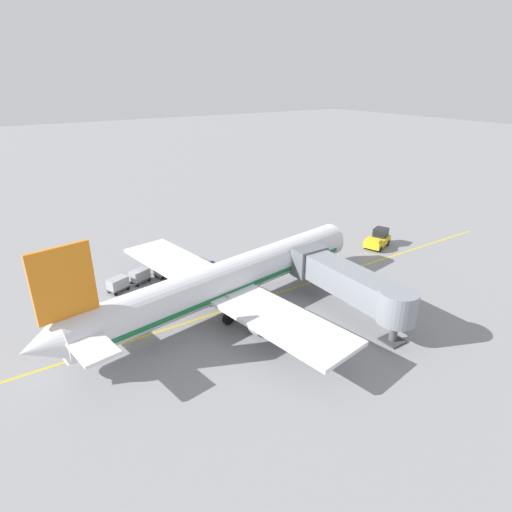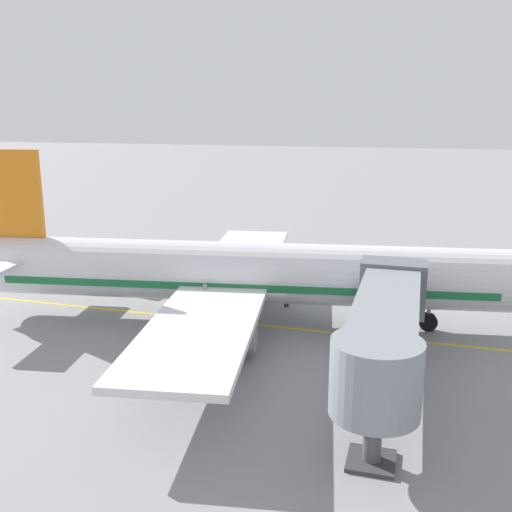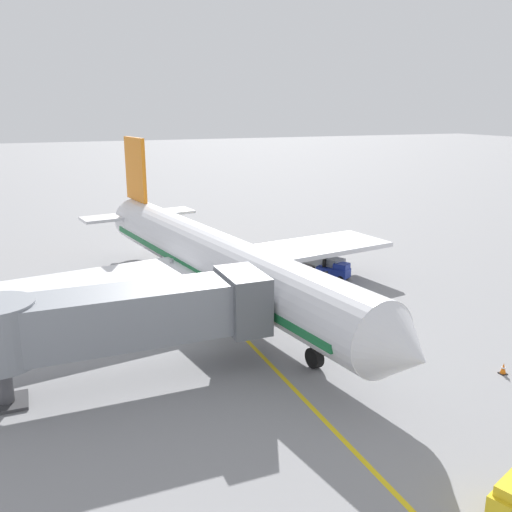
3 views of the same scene
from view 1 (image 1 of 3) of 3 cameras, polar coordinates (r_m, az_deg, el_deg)
name	(u,v)px [view 1 (image 1 of 3)]	position (r m, az deg, el deg)	size (l,w,h in m)	color
ground_plane	(245,304)	(43.53, -1.56, -6.48)	(400.00, 400.00, 0.00)	gray
gate_lead_in_line	(245,304)	(43.53, -1.56, -6.47)	(0.24, 80.00, 0.01)	gold
parked_airliner	(226,280)	(41.33, -4.02, -3.24)	(30.44, 37.27, 10.63)	silver
jet_bridge	(350,283)	(41.12, 12.60, -3.50)	(14.22, 3.50, 4.98)	gray
pushback_tractor	(378,239)	(59.67, 16.09, 2.20)	(3.59, 4.89, 2.40)	gold
baggage_tug_lead	(171,269)	(50.41, -11.38, -1.71)	(2.43, 2.73, 1.62)	#1E339E
baggage_tug_trailing	(207,270)	(49.55, -6.65, -1.84)	(1.38, 2.55, 1.62)	navy
baggage_tug_spare	(116,314)	(42.56, -18.29, -7.41)	(1.59, 2.64, 1.62)	gold
baggage_cart_front	(164,268)	(50.12, -12.30, -1.65)	(2.00, 2.95, 1.58)	#4C4C51
baggage_cart_second_in_train	(140,275)	(49.11, -15.42, -2.50)	(2.00, 2.95, 1.58)	#4C4C51
baggage_cart_third_in_train	(118,284)	(47.86, -18.12, -3.54)	(2.00, 2.95, 1.58)	#4C4C51
ground_crew_wing_walker	(202,286)	(45.37, -7.30, -4.00)	(0.25, 0.73, 1.69)	#232328
ground_crew_loader	(163,296)	(44.03, -12.40, -5.28)	(0.73, 0.28, 1.69)	#232328
ground_crew_marshaller	(227,281)	(46.10, -3.88, -3.40)	(0.62, 0.53, 1.69)	#232328
safety_cone_nose_left	(288,243)	(58.36, 4.36, 1.75)	(0.36, 0.36, 0.59)	black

